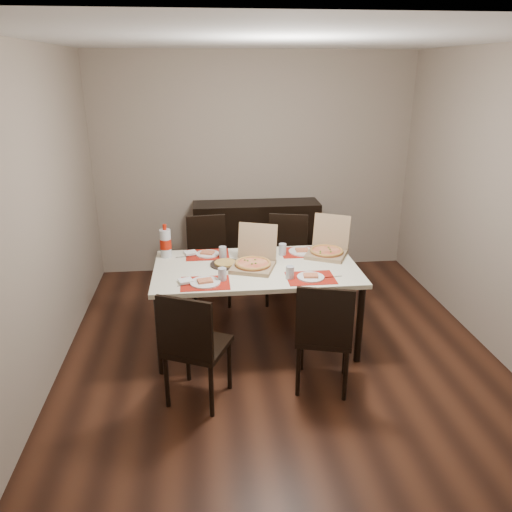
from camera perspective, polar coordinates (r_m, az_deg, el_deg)
name	(u,v)px	position (r m, az deg, el deg)	size (l,w,h in m)	color
ground	(278,348)	(4.67, 2.49, -10.45)	(3.80, 4.00, 0.02)	#3D1F13
room_walls	(273,149)	(4.47, 2.00, 12.10)	(3.84, 4.02, 2.62)	gray
sideboard	(256,239)	(6.08, 0.05, 1.98)	(1.50, 0.40, 0.90)	black
dining_table	(256,273)	(4.45, 0.00, -2.01)	(1.80, 1.00, 0.75)	beige
chair_near_left	(193,344)	(3.73, -7.20, -9.95)	(0.56, 0.56, 0.93)	black
chair_near_right	(324,332)	(3.88, 7.78, -8.65)	(0.52, 0.52, 0.93)	black
chair_far_left	(208,256)	(5.37, -5.48, 0.00)	(0.46, 0.46, 0.93)	black
chair_far_right	(287,255)	(5.40, 3.55, 0.17)	(0.51, 0.51, 0.93)	black
setting_near_left	(207,280)	(4.11, -5.58, -2.78)	(0.43, 0.30, 0.11)	#A8150B
setting_near_right	(305,276)	(4.19, 5.59, -2.27)	(0.48, 0.30, 0.11)	#A8150B
setting_far_left	(210,253)	(4.69, -5.33, 0.29)	(0.50, 0.30, 0.11)	#A8150B
setting_far_right	(297,251)	(4.76, 4.70, 0.59)	(0.48, 0.30, 0.11)	#A8150B
napkin_loose	(263,268)	(4.37, 0.86, -1.36)	(0.12, 0.11, 0.02)	white
pizza_box_center	(254,261)	(4.39, -0.25, -0.62)	(0.46, 0.49, 0.36)	#8C7151
pizza_box_right	(327,249)	(4.74, 8.17, 0.79)	(0.48, 0.50, 0.35)	#8C7151
faina_plate	(225,264)	(4.46, -3.52, -0.89)	(0.27, 0.27, 0.03)	black
dip_bowl	(266,258)	(4.58, 1.20, -0.28)	(0.11, 0.11, 0.03)	white
soda_bottle	(166,243)	(4.69, -10.29, 1.45)	(0.11, 0.11, 0.32)	silver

